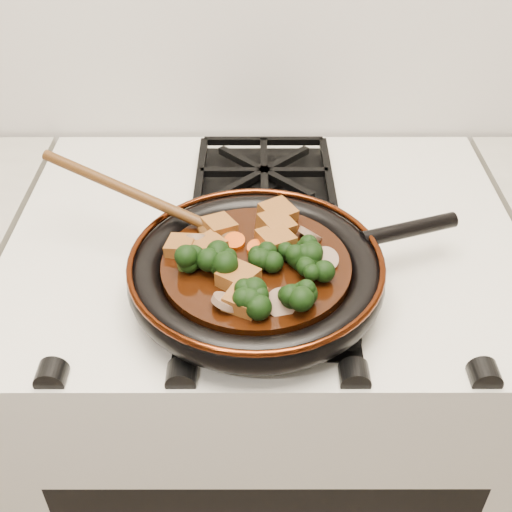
{
  "coord_description": "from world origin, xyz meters",
  "views": [
    {
      "loc": [
        -0.01,
        0.92,
        1.48
      ],
      "look_at": [
        -0.01,
        1.55,
        0.97
      ],
      "focal_mm": 45.0,
      "sensor_mm": 36.0,
      "label": 1
    }
  ],
  "objects": [
    {
      "name": "burner_grate_back",
      "position": [
        0.0,
        1.83,
        0.91
      ],
      "size": [
        0.23,
        0.23,
        0.03
      ],
      "primitive_type": null,
      "color": "black",
      "rests_on": "stove"
    },
    {
      "name": "broccoli_floret_3",
      "position": [
        0.04,
        1.55,
        0.97
      ],
      "size": [
        0.09,
        0.09,
        0.07
      ],
      "primitive_type": null,
      "rotation": [
        0.23,
        0.11,
        0.59
      ],
      "color": "black",
      "rests_on": "braising_sauce"
    },
    {
      "name": "broccoli_floret_2",
      "position": [
        0.06,
        1.52,
        0.97
      ],
      "size": [
        0.08,
        0.08,
        0.07
      ],
      "primitive_type": null,
      "rotation": [
        0.02,
        0.22,
        2.78
      ],
      "color": "black",
      "rests_on": "braising_sauce"
    },
    {
      "name": "carrot_coin_0",
      "position": [
        -0.04,
        1.59,
        0.96
      ],
      "size": [
        0.03,
        0.03,
        0.01
      ],
      "primitive_type": "cylinder",
      "rotation": [
        0.22,
        -0.02,
        0.0
      ],
      "color": "#CC4205",
      "rests_on": "braising_sauce"
    },
    {
      "name": "wooden_spoon",
      "position": [
        -0.14,
        1.64,
        0.98
      ],
      "size": [
        0.16,
        0.08,
        0.27
      ],
      "rotation": [
        0.0,
        0.0,
        2.78
      ],
      "color": "#47290F",
      "rests_on": "braising_sauce"
    },
    {
      "name": "mushroom_slice_1",
      "position": [
        -0.05,
        1.47,
        0.97
      ],
      "size": [
        0.05,
        0.05,
        0.02
      ],
      "primitive_type": "cylinder",
      "rotation": [
        0.52,
        0.0,
        2.27
      ],
      "color": "#7D5F48",
      "rests_on": "braising_sauce"
    },
    {
      "name": "broccoli_floret_9",
      "position": [
        0.06,
        1.56,
        0.97
      ],
      "size": [
        0.07,
        0.08,
        0.08
      ],
      "primitive_type": null,
      "rotation": [
        0.21,
        0.19,
        3.03
      ],
      "color": "black",
      "rests_on": "braising_sauce"
    },
    {
      "name": "tofu_cube_6",
      "position": [
        0.01,
        1.62,
        0.97
      ],
      "size": [
        0.06,
        0.06,
        0.03
      ],
      "primitive_type": "cube",
      "rotation": [
        0.06,
        -0.11,
        2.15
      ],
      "color": "brown",
      "rests_on": "braising_sauce"
    },
    {
      "name": "mushroom_slice_0",
      "position": [
        0.07,
        1.55,
        0.97
      ],
      "size": [
        0.04,
        0.04,
        0.02
      ],
      "primitive_type": "cylinder",
      "rotation": [
        0.55,
        0.0,
        0.11
      ],
      "color": "#7D5F48",
      "rests_on": "braising_sauce"
    },
    {
      "name": "mushroom_slice_3",
      "position": [
        0.06,
        1.6,
        0.97
      ],
      "size": [
        0.04,
        0.04,
        0.03
      ],
      "primitive_type": "cylinder",
      "rotation": [
        0.75,
        0.0,
        2.31
      ],
      "color": "#7D5F48",
      "rests_on": "braising_sauce"
    },
    {
      "name": "carrot_coin_3",
      "position": [
        -0.05,
        1.52,
        0.96
      ],
      "size": [
        0.03,
        0.03,
        0.02
      ],
      "primitive_type": "cylinder",
      "rotation": [
        0.31,
        -0.22,
        0.0
      ],
      "color": "#CC4205",
      "rests_on": "braising_sauce"
    },
    {
      "name": "tofu_cube_4",
      "position": [
        0.02,
        1.65,
        0.97
      ],
      "size": [
        0.06,
        0.06,
        0.03
      ],
      "primitive_type": "cube",
      "rotation": [
        0.03,
        -0.09,
        2.16
      ],
      "color": "brown",
      "rests_on": "braising_sauce"
    },
    {
      "name": "stove",
      "position": [
        0.0,
        1.69,
        0.45
      ],
      "size": [
        0.76,
        0.6,
        0.9
      ],
      "primitive_type": "cube",
      "color": "beige",
      "rests_on": "ground"
    },
    {
      "name": "carrot_coin_1",
      "position": [
        0.01,
        1.58,
        0.96
      ],
      "size": [
        0.03,
        0.03,
        0.02
      ],
      "primitive_type": "cylinder",
      "rotation": [
        -0.25,
        -0.14,
        0.0
      ],
      "color": "#CC4205",
      "rests_on": "braising_sauce"
    },
    {
      "name": "broccoli_floret_7",
      "position": [
        -0.06,
        1.54,
        0.97
      ],
      "size": [
        0.08,
        0.09,
        0.07
      ],
      "primitive_type": null,
      "rotation": [
        0.21,
        -0.09,
        0.34
      ],
      "color": "black",
      "rests_on": "braising_sauce"
    },
    {
      "name": "tofu_cube_1",
      "position": [
        -0.06,
        1.62,
        0.97
      ],
      "size": [
        0.05,
        0.05,
        0.03
      ],
      "primitive_type": "cube",
      "rotation": [
        0.11,
        0.01,
        2.14
      ],
      "color": "brown",
      "rests_on": "braising_sauce"
    },
    {
      "name": "tofu_cube_8",
      "position": [
        -0.11,
        1.57,
        0.97
      ],
      "size": [
        0.04,
        0.04,
        0.02
      ],
      "primitive_type": "cube",
      "rotation": [
        0.03,
        0.1,
        2.94
      ],
      "color": "brown",
      "rests_on": "braising_sauce"
    },
    {
      "name": "broccoli_floret_0",
      "position": [
        -0.02,
        1.46,
        0.97
      ],
      "size": [
        0.09,
        0.1,
        0.07
      ],
      "primitive_type": null,
      "rotation": [
        0.17,
        -0.23,
        0.78
      ],
      "color": "black",
      "rests_on": "braising_sauce"
    },
    {
      "name": "broccoli_floret_5",
      "position": [
        -0.02,
        1.47,
        0.97
      ],
      "size": [
        0.08,
        0.08,
        0.06
      ],
      "primitive_type": null,
      "rotation": [
        0.0,
        0.11,
        1.14
      ],
      "color": "black",
      "rests_on": "braising_sauce"
    },
    {
      "name": "tofu_cube_0",
      "position": [
        -0.08,
        1.57,
        0.97
      ],
      "size": [
        0.06,
        0.05,
        0.02
      ],
      "primitive_type": "cube",
      "rotation": [
        -0.09,
        0.03,
        2.29
      ],
      "color": "brown",
      "rests_on": "braising_sauce"
    },
    {
      "name": "tofu_cube_7",
      "position": [
        -0.08,
        1.57,
        0.97
      ],
      "size": [
        0.04,
        0.04,
        0.02
      ],
      "primitive_type": "cube",
      "rotation": [
        -0.02,
        -0.09,
        0.02
      ],
      "color": "brown",
      "rests_on": "braising_sauce"
    },
    {
      "name": "burner_grate_front",
      "position": [
        0.0,
        1.55,
        0.91
      ],
      "size": [
        0.23,
        0.23,
        0.03
      ],
      "primitive_type": null,
      "color": "black",
      "rests_on": "stove"
    },
    {
      "name": "braising_sauce",
      "position": [
        -0.01,
        1.55,
        0.95
      ],
      "size": [
        0.24,
        0.24,
        0.02
      ],
      "primitive_type": "cylinder",
      "color": "black",
      "rests_on": "skillet"
    },
    {
      "name": "mushroom_slice_4",
      "position": [
        0.01,
        1.47,
        0.97
      ],
      "size": [
        0.04,
        0.04,
        0.03
      ],
      "primitive_type": "cylinder",
      "rotation": [
        0.67,
        0.0,
        0.23
      ],
      "color": "#7D5F48",
      "rests_on": "braising_sauce"
    },
    {
      "name": "broccoli_floret_1",
      "position": [
        -0.11,
        1.54,
        0.97
      ],
      "size": [
        0.09,
        0.08,
        0.07
      ],
      "primitive_type": null,
      "rotation": [
        -0.14,
        -0.09,
        1.12
      ],
      "color": "black",
      "rests_on": "braising_sauce"
    },
    {
      "name": "carrot_coin_2",
      "position": [
        -0.01,
        1.57,
        0.96
      ],
      "size": [
        0.03,
        0.03,
        0.02
      ],
      "primitive_type": "cylinder",
      "rotation": [
        0.24,
        0.06,
        0.0
      ],
      "color": "#CC4205",
      "rests_on": "braising_sauce"
    },
    {
      "name": "mushroom_slice_2",
      "position": [
        -0.09,
        1.59,
        0.97
      ],
      "size": [
        0.03,
        0.03,
        0.03
      ],
      "primitive_type": "cylinder",
      "rotation": [
        0.85,
        0.0,
        3.11
      ],
      "color": "#7D5F48",
      "rests_on": "braising_sauce"
    },
    {
      "name": "broccoli_floret_4",
      "position": [
        -0.0,
        1.54,
        0.97
      ],
      "size": [
        0.06,
        0.06,
        0.05
      ],
      "primitive_type": null,
      "rotation": [
        -0.05,
        -0.01,
        1.66
      ],
      "color": "black",
      "rests_on": "braising_sauce"
    },
    {
      "name": "tofu_cube_5",
      "position": [
        -0.03,
        1.47,
        0.97
      ],
      "size": [
        0.06,
        0.06,
        0.03
      ],
      "primitive_type": "cube",
      "rotation": [
        0.07,
        -0.01,
        1.13
      ],
      "color": "brown",
      "rests_on": "braising_sauce"
    },
    {
      "name": "broccoli_floret_8",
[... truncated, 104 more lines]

